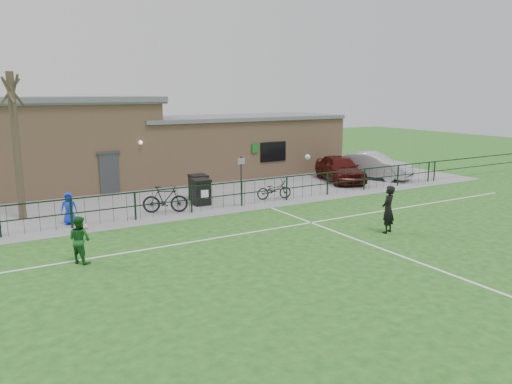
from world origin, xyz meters
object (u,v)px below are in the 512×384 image
wheelie_bin_right (198,188)px  sign_post (241,176)px  car_maroon (340,168)px  outfield_player (80,240)px  bare_tree (16,147)px  wheelie_bin_left (201,193)px  bicycle_e (274,190)px  spectator_child (69,208)px  ball_ground (85,227)px  bicycle_d (165,199)px  car_silver (372,165)px

wheelie_bin_right → sign_post: (2.26, -0.25, 0.43)m
wheelie_bin_right → car_maroon: car_maroon is taller
car_maroon → outfield_player: bearing=-139.0°
bare_tree → wheelie_bin_left: size_ratio=5.35×
bicycle_e → outfield_player: (-10.14, -4.77, 0.26)m
wheelie_bin_left → spectator_child: size_ratio=0.87×
bicycle_e → ball_ground: 9.25m
bare_tree → bicycle_e: bearing=-10.1°
wheelie_bin_left → ball_ground: (-5.60, -1.65, -0.47)m
ball_ground → bicycle_d: bearing=15.3°
wheelie_bin_right → car_maroon: 9.20m
bicycle_e → outfield_player: 11.21m
sign_post → car_silver: 9.37m
wheelie_bin_left → car_maroon: (9.57, 1.46, 0.21)m
car_silver → ball_ground: size_ratio=21.02×
car_maroon → car_silver: size_ratio=0.95×
bare_tree → car_silver: bare_tree is taller
spectator_child → bare_tree: bearing=146.7°
bare_tree → bicycle_d: (5.51, -1.93, -2.39)m
car_silver → bicycle_d: (-13.99, -2.01, -0.20)m
bare_tree → ball_ground: bearing=-56.9°
car_silver → wheelie_bin_left: bearing=161.7°
car_silver → outfield_player: bearing=175.6°
sign_post → wheelie_bin_right: bearing=173.6°
bicycle_e → ball_ground: bicycle_e is taller
sign_post → spectator_child: size_ratio=1.54×
wheelie_bin_right → sign_post: 2.31m
bicycle_e → spectator_child: spectator_child is taller
wheelie_bin_right → outfield_player: 9.58m
sign_post → outfield_player: (-9.18, -6.37, -0.28)m
wheelie_bin_left → wheelie_bin_right: wheelie_bin_right is taller
car_silver → bicycle_e: (-8.40, -2.07, -0.33)m
wheelie_bin_right → ball_ground: wheelie_bin_right is taller
spectator_child → outfield_player: (-0.57, -4.91, 0.08)m
wheelie_bin_left → spectator_child: (-5.98, -0.59, 0.09)m
car_silver → ball_ground: (-17.60, -3.00, -0.69)m
car_maroon → outfield_player: car_maroon is taller
bare_tree → bicycle_e: size_ratio=3.42×
wheelie_bin_left → sign_post: bearing=22.1°
wheelie_bin_left → car_silver: size_ratio=0.24×
wheelie_bin_right → spectator_child: spectator_child is taller
wheelie_bin_left → bicycle_d: bearing=-157.5°
bare_tree → car_silver: 19.62m
wheelie_bin_right → bicycle_d: bicycle_d is taller
bicycle_d → spectator_child: spectator_child is taller
car_maroon → bicycle_e: size_ratio=2.59×
spectator_child → ball_ground: 1.26m
car_maroon → spectator_child: car_maroon is taller
car_maroon → bicycle_d: car_maroon is taller
bicycle_e → outfield_player: bearing=127.9°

